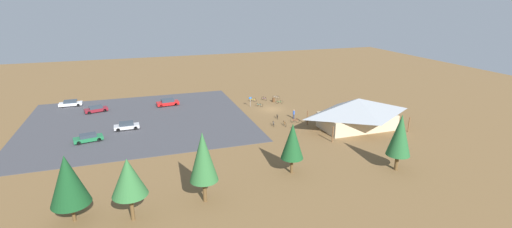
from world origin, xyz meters
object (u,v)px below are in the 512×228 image
Objects in this scene: bike_pavilion at (358,111)px; bicycle_white_yard_right at (276,97)px; lot_sign at (250,100)px; bicycle_yellow_edge_north at (253,100)px; bicycle_teal_yard_left at (259,105)px; visitor_crossing_yard at (294,114)px; bicycle_black_yard_front at (277,117)px; bicycle_silver_by_bin at (273,124)px; car_maroon_inner_stall at (96,109)px; car_white_front_row at (71,103)px; visitor_near_lot at (348,107)px; visitor_by_pavilion at (348,105)px; car_silver_far_end at (127,126)px; car_red_end_stall at (168,102)px; bicycle_orange_mid_cluster at (285,124)px; trash_bin at (274,100)px; pine_mideast at (128,177)px; pine_center at (292,141)px; bicycle_purple_front_row at (264,99)px; bicycle_red_trailside at (295,121)px; pine_east at (203,157)px; pine_west at (68,180)px; car_green_back_corner at (88,138)px; bicycle_green_near_porch at (279,102)px; pine_far_east at (400,135)px.

bike_pavilion is 9.73× the size of bicycle_white_yard_right.
lot_sign is 4.06m from bicycle_yellow_edge_north.
visitor_crossing_yard is at bearing 110.60° from bicycle_teal_yard_left.
bicycle_silver_by_bin is (2.21, 3.71, 0.03)m from bicycle_black_yard_front.
bicycle_black_yard_front is 12.85m from bicycle_yellow_edge_north.
bike_pavilion is at bearing 150.92° from car_maroon_inner_stall.
car_white_front_row is 2.55× the size of visitor_near_lot.
visitor_by_pavilion reaches higher than visitor_crossing_yard.
car_silver_far_end is 15.25m from car_red_end_stall.
visitor_near_lot is (-15.68, -4.16, 0.54)m from bicycle_orange_mid_cluster.
bike_pavilion is 9.17× the size of bicycle_silver_by_bin.
trash_bin is 0.52× the size of visitor_crossing_yard.
lot_sign is 0.32× the size of pine_mideast.
bicycle_black_yard_front is (-6.68, -21.81, -4.11)m from pine_center.
bicycle_silver_by_bin is (4.24, 16.79, 0.02)m from bicycle_purple_front_row.
visitor_near_lot reaches higher than car_red_end_stall.
bicycle_white_yard_right is 0.34× the size of car_white_front_row.
bicycle_red_trailside is (-28.82, -23.08, -4.50)m from pine_mideast.
pine_center is at bearing 71.59° from bicycle_white_yard_right.
trash_bin is 22.95m from car_red_end_stall.
pine_east reaches higher than bicycle_black_yard_front.
pine_center is 20.46m from pine_mideast.
visitor_crossing_yard is 12.41m from visitor_near_lot.
bicycle_white_yard_right is (-37.36, -37.86, -4.31)m from pine_west.
pine_center is 4.39× the size of bicycle_yellow_edge_north.
bicycle_silver_by_bin is 30.95m from car_green_back_corner.
pine_mideast is 0.94× the size of pine_west.
visitor_near_lot reaches higher than bicycle_red_trailside.
car_red_end_stall is 20.53m from car_white_front_row.
pine_east is 31.82m from bicycle_black_yard_front.
bicycle_purple_front_row is at bearing -104.03° from pine_center.
bicycle_orange_mid_cluster is at bearing 18.18° from visitor_by_pavilion.
pine_mideast is 4.27× the size of bicycle_black_yard_front.
bicycle_green_near_porch is 32.25m from car_silver_far_end.
bicycle_black_yard_front is at bearing 93.52° from bicycle_yellow_edge_north.
bicycle_yellow_edge_north is at bearing -115.01° from lot_sign.
bicycle_silver_by_bin is (-24.42, -22.67, -4.50)m from pine_mideast.
pine_mideast is at bearing 98.86° from car_maroon_inner_stall.
bicycle_purple_front_row is at bearing 176.45° from car_maroon_inner_stall.
car_silver_far_end reaches higher than bicycle_black_yard_front.
pine_far_east is 4.31× the size of bicycle_orange_mid_cluster.
bicycle_yellow_edge_north is (-25.84, -39.20, -4.49)m from pine_mideast.
car_red_end_stall reaches higher than bicycle_green_near_porch.
car_red_end_stall is at bearing -20.22° from bicycle_teal_yard_left.
car_white_front_row is (37.76, -8.78, 0.30)m from bicycle_yellow_edge_north.
bicycle_teal_yard_left is 40.05m from car_white_front_row.
car_green_back_corner is at bearing -5.06° from bicycle_orange_mid_cluster.
bicycle_orange_mid_cluster is 1.01× the size of visitor_by_pavilion.
car_white_front_row is at bearing -29.27° from bicycle_black_yard_front.
bicycle_silver_by_bin is (1.42, 16.53, -0.00)m from bicycle_yellow_edge_north.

